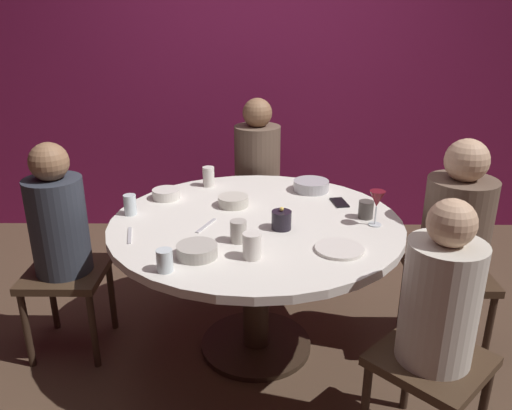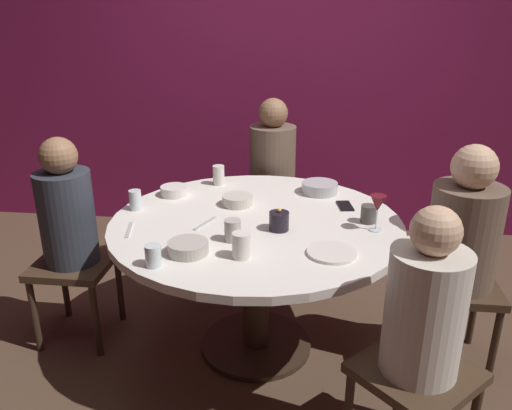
{
  "view_description": "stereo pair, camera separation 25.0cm",
  "coord_description": "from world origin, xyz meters",
  "px_view_note": "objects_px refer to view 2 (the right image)",
  "views": [
    {
      "loc": [
        0.02,
        -2.34,
        1.74
      ],
      "look_at": [
        0.0,
        0.0,
        0.84
      ],
      "focal_mm": 35.71,
      "sensor_mm": 36.0,
      "label": 1
    },
    {
      "loc": [
        0.27,
        -2.32,
        1.74
      ],
      "look_at": [
        0.0,
        0.0,
        0.84
      ],
      "focal_mm": 35.71,
      "sensor_mm": 36.0,
      "label": 2
    }
  ],
  "objects_px": {
    "cup_center_front": "(153,256)",
    "cup_far_edge": "(219,175)",
    "bowl_sauce_side": "(174,191)",
    "seated_diner_right": "(463,235)",
    "cup_by_right_diner": "(135,200)",
    "dining_table": "(256,245)",
    "bowl_small_white": "(237,200)",
    "cell_phone": "(345,206)",
    "wine_glass": "(378,205)",
    "cup_near_candle": "(368,214)",
    "dinner_plate": "(332,253)",
    "cup_by_left_diner": "(241,245)",
    "seated_diner_front_right": "(424,318)",
    "candle_holder": "(279,221)",
    "bowl_salad_center": "(188,248)",
    "seated_diner_left": "(67,220)",
    "cup_beside_wine": "(233,230)",
    "bowl_serving_large": "(320,188)",
    "seated_diner_back": "(272,168)"
  },
  "relations": [
    {
      "from": "cup_by_left_diner",
      "to": "cup_near_candle",
      "type": "bearing_deg",
      "value": 38.32
    },
    {
      "from": "wine_glass",
      "to": "cup_by_left_diner",
      "type": "xyz_separation_m",
      "value": [
        -0.59,
        -0.35,
        -0.07
      ]
    },
    {
      "from": "cup_by_left_diner",
      "to": "cup_beside_wine",
      "type": "xyz_separation_m",
      "value": [
        -0.06,
        0.16,
        -0.01
      ]
    },
    {
      "from": "seated_diner_right",
      "to": "cup_by_left_diner",
      "type": "height_order",
      "value": "seated_diner_right"
    },
    {
      "from": "cell_phone",
      "to": "cup_beside_wine",
      "type": "bearing_deg",
      "value": -146.96
    },
    {
      "from": "candle_holder",
      "to": "seated_diner_left",
      "type": "bearing_deg",
      "value": 174.56
    },
    {
      "from": "seated_diner_front_right",
      "to": "seated_diner_right",
      "type": "bearing_deg",
      "value": -69.08
    },
    {
      "from": "dining_table",
      "to": "bowl_small_white",
      "type": "xyz_separation_m",
      "value": [
        -0.12,
        0.19,
        0.17
      ]
    },
    {
      "from": "candle_holder",
      "to": "cup_center_front",
      "type": "height_order",
      "value": "candle_holder"
    },
    {
      "from": "dining_table",
      "to": "cup_center_front",
      "type": "bearing_deg",
      "value": -124.18
    },
    {
      "from": "cup_by_left_diner",
      "to": "bowl_salad_center",
      "type": "bearing_deg",
      "value": 177.21
    },
    {
      "from": "wine_glass",
      "to": "cup_near_candle",
      "type": "bearing_deg",
      "value": 107.14
    },
    {
      "from": "seated_diner_right",
      "to": "cup_by_right_diner",
      "type": "relative_size",
      "value": 11.14
    },
    {
      "from": "bowl_small_white",
      "to": "cup_center_front",
      "type": "bearing_deg",
      "value": -108.09
    },
    {
      "from": "bowl_sauce_side",
      "to": "cup_beside_wine",
      "type": "distance_m",
      "value": 0.7
    },
    {
      "from": "seated_diner_front_right",
      "to": "cell_phone",
      "type": "bearing_deg",
      "value": -30.37
    },
    {
      "from": "wine_glass",
      "to": "seated_diner_front_right",
      "type": "bearing_deg",
      "value": -79.81
    },
    {
      "from": "bowl_small_white",
      "to": "cell_phone",
      "type": "bearing_deg",
      "value": 4.28
    },
    {
      "from": "cup_center_front",
      "to": "cup_far_edge",
      "type": "distance_m",
      "value": 1.05
    },
    {
      "from": "cup_by_left_diner",
      "to": "cup_center_front",
      "type": "relative_size",
      "value": 1.21
    },
    {
      "from": "cup_center_front",
      "to": "candle_holder",
      "type": "bearing_deg",
      "value": 41.31
    },
    {
      "from": "cup_far_edge",
      "to": "cup_near_candle",
      "type": "bearing_deg",
      "value": -30.26
    },
    {
      "from": "seated_diner_left",
      "to": "bowl_small_white",
      "type": "height_order",
      "value": "seated_diner_left"
    },
    {
      "from": "bowl_salad_center",
      "to": "bowl_small_white",
      "type": "distance_m",
      "value": 0.61
    },
    {
      "from": "seated_diner_back",
      "to": "bowl_serving_large",
      "type": "relative_size",
      "value": 5.91
    },
    {
      "from": "seated_diner_back",
      "to": "seated_diner_front_right",
      "type": "height_order",
      "value": "seated_diner_back"
    },
    {
      "from": "seated_diner_back",
      "to": "cup_by_left_diner",
      "type": "height_order",
      "value": "seated_diner_back"
    },
    {
      "from": "bowl_small_white",
      "to": "cup_beside_wine",
      "type": "relative_size",
      "value": 1.61
    },
    {
      "from": "cell_phone",
      "to": "cup_by_right_diner",
      "type": "xyz_separation_m",
      "value": [
        -1.09,
        -0.17,
        0.05
      ]
    },
    {
      "from": "bowl_sauce_side",
      "to": "seated_diner_back",
      "type": "bearing_deg",
      "value": 52.54
    },
    {
      "from": "seated_diner_right",
      "to": "cup_by_left_diner",
      "type": "bearing_deg",
      "value": 22.08
    },
    {
      "from": "dinner_plate",
      "to": "cup_by_left_diner",
      "type": "distance_m",
      "value": 0.39
    },
    {
      "from": "seated_diner_front_right",
      "to": "wine_glass",
      "type": "distance_m",
      "value": 0.67
    },
    {
      "from": "seated_diner_back",
      "to": "seated_diner_front_right",
      "type": "xyz_separation_m",
      "value": [
        0.69,
        -1.65,
        -0.04
      ]
    },
    {
      "from": "cell_phone",
      "to": "bowl_sauce_side",
      "type": "distance_m",
      "value": 0.95
    },
    {
      "from": "dinner_plate",
      "to": "cell_phone",
      "type": "height_order",
      "value": "dinner_plate"
    },
    {
      "from": "dinner_plate",
      "to": "cup_far_edge",
      "type": "xyz_separation_m",
      "value": [
        -0.65,
        0.86,
        0.05
      ]
    },
    {
      "from": "candle_holder",
      "to": "cell_phone",
      "type": "distance_m",
      "value": 0.48
    },
    {
      "from": "seated_diner_left",
      "to": "cup_by_left_diner",
      "type": "bearing_deg",
      "value": -22.82
    },
    {
      "from": "candle_holder",
      "to": "bowl_serving_large",
      "type": "bearing_deg",
      "value": 70.65
    },
    {
      "from": "cup_center_front",
      "to": "cup_far_edge",
      "type": "height_order",
      "value": "cup_far_edge"
    },
    {
      "from": "bowl_sauce_side",
      "to": "seated_diner_right",
      "type": "bearing_deg",
      "value": -11.49
    },
    {
      "from": "dinner_plate",
      "to": "bowl_small_white",
      "type": "height_order",
      "value": "bowl_small_white"
    },
    {
      "from": "seated_diner_front_right",
      "to": "cup_far_edge",
      "type": "xyz_separation_m",
      "value": [
        -0.98,
        1.21,
        0.12
      ]
    },
    {
      "from": "seated_diner_back",
      "to": "seated_diner_right",
      "type": "height_order",
      "value": "seated_diner_back"
    },
    {
      "from": "dining_table",
      "to": "cup_beside_wine",
      "type": "xyz_separation_m",
      "value": [
        -0.08,
        -0.25,
        0.19
      ]
    },
    {
      "from": "cup_by_right_diner",
      "to": "seated_diner_right",
      "type": "bearing_deg",
      "value": -2.4
    },
    {
      "from": "seated_diner_front_right",
      "to": "candle_holder",
      "type": "bearing_deg",
      "value": -0.8
    },
    {
      "from": "cup_near_candle",
      "to": "cup_by_left_diner",
      "type": "xyz_separation_m",
      "value": [
        -0.56,
        -0.45,
        0.01
      ]
    },
    {
      "from": "seated_diner_right",
      "to": "dinner_plate",
      "type": "relative_size",
      "value": 5.44
    }
  ]
}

